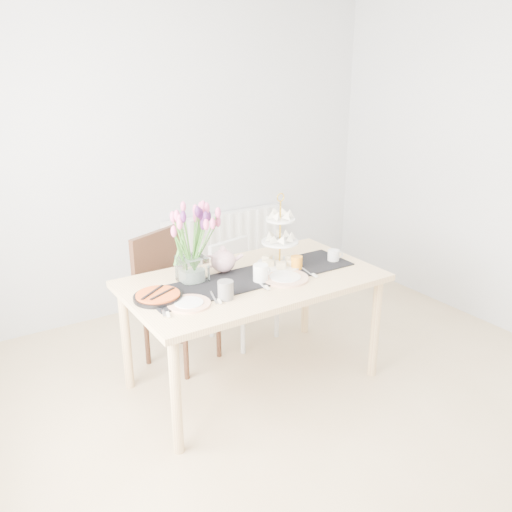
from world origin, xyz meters
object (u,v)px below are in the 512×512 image
cake_stand (280,248)px  mug_grey (226,290)px  cream_jug (333,256)px  dining_table (253,289)px  plate_right (285,278)px  plate_left (189,304)px  teapot (223,261)px  chair_brown (171,287)px  mug_orange (296,263)px  tulip_vase (191,232)px  tart_tin (158,296)px  chair_white (238,283)px  mug_white (261,273)px  radiator (224,245)px

cake_stand → mug_grey: cake_stand is taller
cake_stand → cream_jug: 0.40m
dining_table → mug_grey: bearing=-148.5°
cake_stand → plate_right: size_ratio=1.51×
dining_table → plate_left: bearing=-164.4°
cake_stand → teapot: (-0.37, 0.10, -0.05)m
chair_brown → mug_orange: size_ratio=10.31×
tulip_vase → plate_left: tulip_vase is taller
chair_brown → mug_orange: 0.91m
dining_table → tart_tin: bearing=178.1°
chair_white → tulip_vase: 1.00m
tart_tin → mug_white: mug_white is taller
mug_white → mug_orange: size_ratio=1.22×
teapot → plate_right: bearing=-24.5°
chair_brown → plate_right: size_ratio=3.17×
tulip_vase → plate_left: (-0.17, -0.30, -0.32)m
chair_brown → mug_white: (0.32, -0.66, 0.26)m
cake_stand → mug_orange: bearing=-60.1°
dining_table → plate_right: 0.22m
mug_grey → plate_left: mug_grey is taller
radiator → cake_stand: cake_stand is taller
tulip_vase → tart_tin: tulip_vase is taller
teapot → cream_jug: teapot is taller
mug_white → plate_left: (-0.53, -0.07, -0.05)m
tart_tin → plate_right: tart_tin is taller
teapot → tart_tin: bearing=-138.8°
radiator → mug_orange: mug_orange is taller
cream_jug → tulip_vase: bearing=-172.4°
cream_jug → chair_brown: bearing=165.6°
cake_stand → mug_white: cake_stand is taller
cream_jug → tart_tin: 1.26m
tulip_vase → tart_tin: (-0.29, -0.13, -0.31)m
cream_jug → mug_white: 0.62m
tart_tin → radiator: bearing=49.0°
cream_jug → mug_white: mug_white is taller
tulip_vase → cream_jug: 1.03m
tart_tin → mug_orange: (0.95, -0.05, 0.03)m
cake_stand → tart_tin: cake_stand is taller
chair_white → tulip_vase: tulip_vase is taller
cake_stand → tart_tin: bearing=-176.5°
chair_brown → teapot: bearing=-87.1°
plate_right → tart_tin: bearing=169.3°
cream_jug → mug_orange: (-0.31, 0.01, 0.01)m
dining_table → mug_white: 0.15m
mug_white → plate_right: mug_white is taller
mug_orange → plate_left: size_ratio=0.37×
mug_grey → tart_tin: bearing=109.6°
tart_tin → plate_left: bearing=-55.3°
cream_jug → dining_table: bearing=-164.8°
chair_brown → plate_left: bearing=-129.5°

